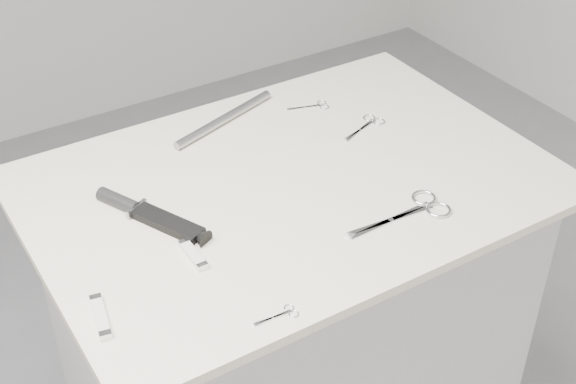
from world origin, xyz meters
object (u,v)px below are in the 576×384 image
embroidery_scissors_b (314,106)px  pocket_knife_a (193,255)px  embroidery_scissors_a (368,124)px  tiny_scissors (281,315)px  metal_rail (224,119)px  sheathed_knife (145,213)px  large_shears (417,210)px  plinth (290,348)px  pocket_knife_b (100,316)px

embroidery_scissors_b → pocket_knife_a: pocket_knife_a is taller
embroidery_scissors_a → tiny_scissors: (-0.46, -0.39, -0.00)m
pocket_knife_a → metal_rail: size_ratio=0.29×
sheathed_knife → large_shears: bearing=-144.7°
plinth → sheathed_knife: size_ratio=3.92×
plinth → metal_rail: metal_rail is taller
pocket_knife_a → embroidery_scissors_a: bearing=-68.5°
metal_rail → embroidery_scissors_a: bearing=-33.5°
embroidery_scissors_b → metal_rail: bearing=-175.5°
metal_rail → pocket_knife_a: bearing=-125.0°
tiny_scissors → plinth: bearing=59.0°
embroidery_scissors_b → pocket_knife_a: size_ratio=1.16×
pocket_knife_b → large_shears: bearing=-83.0°
pocket_knife_a → pocket_knife_b: size_ratio=0.83×
plinth → tiny_scissors: tiny_scissors is taller
plinth → pocket_knife_a: size_ratio=11.01×
tiny_scissors → pocket_knife_a: (-0.06, 0.20, 0.00)m
sheathed_knife → metal_rail: (0.28, 0.22, 0.00)m
embroidery_scissors_b → metal_rail: size_ratio=0.33×
large_shears → metal_rail: metal_rail is taller
large_shears → pocket_knife_b: bearing=177.0°
metal_rail → sheathed_knife: bearing=-142.1°
embroidery_scissors_b → tiny_scissors: (-0.40, -0.52, -0.00)m
large_shears → tiny_scissors: 0.37m
embroidery_scissors_b → pocket_knife_b: (-0.65, -0.38, 0.00)m
metal_rail → pocket_knife_b: bearing=-136.4°
pocket_knife_b → tiny_scissors: bearing=-109.1°
plinth → embroidery_scissors_a: embroidery_scissors_a is taller
embroidery_scissors_b → metal_rail: (-0.20, 0.04, 0.01)m
pocket_knife_b → embroidery_scissors_a: bearing=-59.2°
plinth → pocket_knife_a: 0.55m
large_shears → embroidery_scissors_a: large_shears is taller
large_shears → embroidery_scissors_b: bearing=84.2°
sheathed_knife → embroidery_scissors_a: bearing=-109.9°
embroidery_scissors_b → tiny_scissors: 0.66m
pocket_knife_a → plinth: bearing=-67.1°
large_shears → tiny_scissors: size_ratio=2.82×
sheathed_knife → pocket_knife_b: bearing=116.5°
plinth → pocket_knife_b: 0.68m
embroidery_scissors_a → pocket_knife_b: 0.75m
plinth → metal_rail: (-0.01, 0.26, 0.48)m
sheathed_knife → metal_rail: 0.35m
embroidery_scissors_a → pocket_knife_a: pocket_knife_a is taller
sheathed_knife → metal_rail: size_ratio=0.81×
embroidery_scissors_b → pocket_knife_b: 0.75m
tiny_scissors → large_shears: bearing=18.9°
embroidery_scissors_b → tiny_scissors: bearing=-111.1°
plinth → large_shears: size_ratio=4.31×
plinth → embroidery_scissors_a: bearing=19.2°
pocket_knife_b → metal_rail: (0.45, 0.42, 0.00)m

